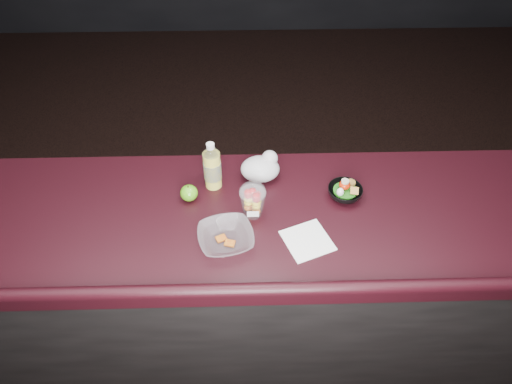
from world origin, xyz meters
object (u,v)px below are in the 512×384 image
(fruit_cup, at_px, (253,200))
(snack_bowl, at_px, (345,191))
(lemonade_bottle, at_px, (212,169))
(takeout_bowl, at_px, (226,238))
(green_apple, at_px, (189,193))

(fruit_cup, relative_size, snack_bowl, 0.92)
(lemonade_bottle, bearing_deg, takeout_bowl, -79.31)
(green_apple, distance_m, takeout_bowl, 0.27)
(fruit_cup, xyz_separation_m, takeout_bowl, (-0.10, -0.14, -0.05))
(snack_bowl, height_order, takeout_bowl, snack_bowl)
(green_apple, bearing_deg, snack_bowl, -0.08)
(green_apple, bearing_deg, fruit_cup, -18.82)
(snack_bowl, xyz_separation_m, takeout_bowl, (-0.47, -0.22, -0.00))
(lemonade_bottle, relative_size, green_apple, 2.99)
(green_apple, bearing_deg, takeout_bowl, -56.37)
(fruit_cup, bearing_deg, takeout_bowl, -125.49)
(green_apple, relative_size, snack_bowl, 0.46)
(lemonade_bottle, bearing_deg, green_apple, -140.81)
(fruit_cup, relative_size, green_apple, 2.00)
(fruit_cup, relative_size, takeout_bowl, 0.60)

